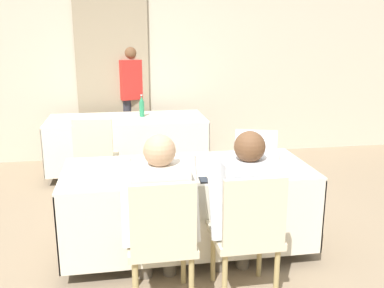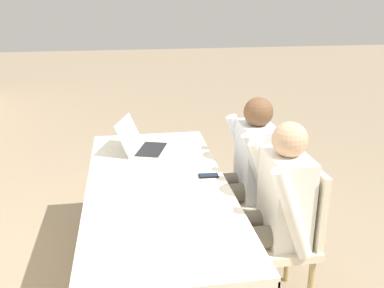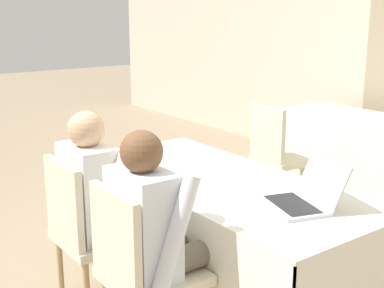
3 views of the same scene
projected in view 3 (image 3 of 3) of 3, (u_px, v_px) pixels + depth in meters
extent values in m
cube|color=silver|center=(221.00, 181.00, 3.14)|extent=(1.97, 0.86, 0.02)
cube|color=silver|center=(161.00, 248.00, 2.97)|extent=(1.97, 0.01, 0.59)
cube|color=silver|center=(271.00, 214.00, 3.46)|extent=(1.97, 0.01, 0.59)
cube|color=silver|center=(137.00, 187.00, 3.97)|extent=(0.01, 0.86, 0.59)
cylinder|color=#333333|center=(220.00, 283.00, 3.30)|extent=(0.06, 0.06, 0.11)
cube|color=silver|center=(377.00, 123.00, 4.72)|extent=(1.97, 0.86, 0.02)
cube|color=silver|center=(344.00, 164.00, 4.55)|extent=(1.97, 0.01, 0.59)
cube|color=silver|center=(293.00, 136.00, 5.55)|extent=(0.01, 0.86, 0.59)
cylinder|color=#333333|center=(371.00, 193.00, 4.88)|extent=(0.06, 0.06, 0.11)
cube|color=#B7B7BC|center=(291.00, 206.00, 2.69)|extent=(0.41, 0.35, 0.02)
cube|color=black|center=(292.00, 204.00, 2.69)|extent=(0.35, 0.26, 0.00)
cube|color=#B7B7BC|center=(323.00, 180.00, 2.72)|extent=(0.37, 0.21, 0.22)
cube|color=black|center=(323.00, 180.00, 2.72)|extent=(0.33, 0.18, 0.19)
cube|color=black|center=(182.00, 193.00, 2.89)|extent=(0.07, 0.13, 0.01)
cube|color=#192333|center=(182.00, 192.00, 2.89)|extent=(0.06, 0.12, 0.00)
cube|color=white|center=(311.00, 217.00, 2.58)|extent=(0.29, 0.35, 0.00)
cube|color=white|center=(280.00, 209.00, 2.68)|extent=(0.28, 0.34, 0.00)
cube|color=white|center=(172.00, 156.00, 3.64)|extent=(0.30, 0.35, 0.00)
cylinder|color=tan|center=(143.00, 276.00, 3.07)|extent=(0.04, 0.04, 0.41)
cylinder|color=tan|center=(113.00, 254.00, 3.34)|extent=(0.04, 0.04, 0.41)
cylinder|color=tan|center=(60.00, 270.00, 3.14)|extent=(0.04, 0.04, 0.41)
cube|color=beige|center=(99.00, 237.00, 3.05)|extent=(0.44, 0.44, 0.05)
cube|color=beige|center=(64.00, 203.00, 2.87)|extent=(0.40, 0.04, 0.45)
cube|color=beige|center=(153.00, 276.00, 2.60)|extent=(0.44, 0.44, 0.05)
cube|color=beige|center=(115.00, 239.00, 2.43)|extent=(0.40, 0.04, 0.45)
cylinder|color=tan|center=(313.00, 186.00, 4.61)|extent=(0.04, 0.04, 0.41)
cylinder|color=tan|center=(286.00, 176.00, 4.90)|extent=(0.04, 0.04, 0.41)
cylinder|color=tan|center=(281.00, 194.00, 4.43)|extent=(0.04, 0.04, 0.41)
cylinder|color=tan|center=(255.00, 182.00, 4.72)|extent=(0.04, 0.04, 0.41)
cube|color=beige|center=(285.00, 159.00, 4.61)|extent=(0.48, 0.48, 0.05)
cube|color=beige|center=(268.00, 133.00, 4.45)|extent=(0.41, 0.08, 0.45)
cylinder|color=#665B4C|center=(127.00, 222.00, 3.03)|extent=(0.13, 0.42, 0.13)
cylinder|color=#665B4C|center=(112.00, 212.00, 3.17)|extent=(0.13, 0.42, 0.13)
cylinder|color=#665B4C|center=(154.00, 260.00, 3.21)|extent=(0.10, 0.10, 0.46)
cylinder|color=#665B4C|center=(139.00, 250.00, 3.35)|extent=(0.10, 0.10, 0.46)
cube|color=silver|center=(89.00, 191.00, 2.95)|extent=(0.36, 0.22, 0.52)
cylinder|color=silver|center=(114.00, 199.00, 2.81)|extent=(0.08, 0.26, 0.54)
cylinder|color=silver|center=(79.00, 179.00, 3.13)|extent=(0.08, 0.26, 0.54)
sphere|color=tan|center=(86.00, 129.00, 2.86)|extent=(0.20, 0.20, 0.20)
cylinder|color=#665B4C|center=(186.00, 258.00, 2.59)|extent=(0.13, 0.42, 0.13)
cylinder|color=#665B4C|center=(165.00, 245.00, 2.73)|extent=(0.13, 0.42, 0.13)
cylinder|color=#665B4C|center=(193.00, 287.00, 2.90)|extent=(0.10, 0.10, 0.46)
cube|color=silver|center=(143.00, 224.00, 2.50)|extent=(0.36, 0.22, 0.52)
cylinder|color=silver|center=(176.00, 235.00, 2.36)|extent=(0.08, 0.26, 0.54)
cylinder|color=silver|center=(128.00, 207.00, 2.69)|extent=(0.08, 0.26, 0.54)
sphere|color=brown|center=(142.00, 152.00, 2.42)|extent=(0.20, 0.20, 0.20)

